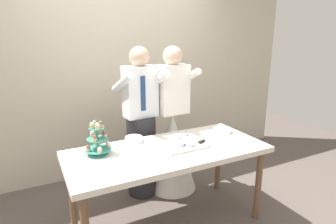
# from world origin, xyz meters

# --- Properties ---
(ground_plane) EXTENTS (8.00, 8.00, 0.00)m
(ground_plane) POSITION_xyz_m (0.00, 0.00, 0.00)
(ground_plane) COLOR #564C47
(rear_wall) EXTENTS (5.20, 0.10, 2.90)m
(rear_wall) POSITION_xyz_m (0.00, 1.38, 1.45)
(rear_wall) COLOR beige
(rear_wall) RESTS_ON ground_plane
(dessert_table) EXTENTS (1.80, 0.80, 0.78)m
(dessert_table) POSITION_xyz_m (0.00, 0.00, 0.70)
(dessert_table) COLOR silver
(dessert_table) RESTS_ON ground_plane
(cupcake_stand) EXTENTS (0.23, 0.23, 0.31)m
(cupcake_stand) POSITION_xyz_m (-0.59, 0.17, 0.90)
(cupcake_stand) COLOR teal
(cupcake_stand) RESTS_ON dessert_table
(main_cake_tray) EXTENTS (0.43, 0.32, 0.12)m
(main_cake_tray) POSITION_xyz_m (0.15, 0.00, 0.81)
(main_cake_tray) COLOR silver
(main_cake_tray) RESTS_ON dessert_table
(plate_stack) EXTENTS (0.20, 0.19, 0.04)m
(plate_stack) POSITION_xyz_m (0.72, 0.15, 0.80)
(plate_stack) COLOR white
(plate_stack) RESTS_ON dessert_table
(round_cake) EXTENTS (0.24, 0.24, 0.06)m
(round_cake) POSITION_xyz_m (-0.22, 0.27, 0.80)
(round_cake) COLOR white
(round_cake) RESTS_ON dessert_table
(person_groom) EXTENTS (0.49, 0.52, 1.66)m
(person_groom) POSITION_xyz_m (-0.01, 0.63, 0.75)
(person_groom) COLOR #232328
(person_groom) RESTS_ON ground_plane
(person_bride) EXTENTS (0.56, 0.56, 1.66)m
(person_bride) POSITION_xyz_m (0.36, 0.59, 0.58)
(person_bride) COLOR white
(person_bride) RESTS_ON ground_plane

